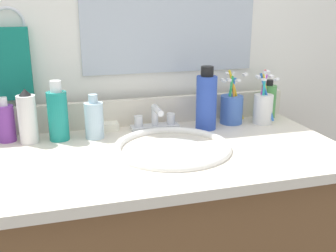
{
  "coord_description": "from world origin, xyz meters",
  "views": [
    {
      "loc": [
        -0.29,
        -1.03,
        1.23
      ],
      "look_at": [
        0.01,
        0.0,
        0.9
      ],
      "focal_mm": 43.07,
      "sensor_mm": 36.0,
      "label": 1
    }
  ],
  "objects": [
    {
      "name": "countertop",
      "position": [
        0.0,
        0.0,
        0.82
      ],
      "size": [
        1.02,
        0.55,
        0.03
      ],
      "primitive_type": "cube",
      "color": "beige",
      "rests_on": "vanity_cabinet"
    },
    {
      "name": "back_wall",
      "position": [
        0.0,
        0.32,
        0.65
      ],
      "size": [
        2.12,
        0.04,
        1.3
      ],
      "primitive_type": "cube",
      "color": "white",
      "rests_on": "ground_plane"
    },
    {
      "name": "bottle_gel_clear",
      "position": [
        -0.18,
        0.16,
        0.89
      ],
      "size": [
        0.06,
        0.06,
        0.14
      ],
      "color": "silver",
      "rests_on": "countertop"
    },
    {
      "name": "hand_towel",
      "position": [
        -0.41,
        0.28,
        1.05
      ],
      "size": [
        0.11,
        0.04,
        0.22
      ],
      "primitive_type": "cube",
      "color": "#147260"
    },
    {
      "name": "bottle_mouthwash_teal",
      "position": [
        -0.29,
        0.17,
        0.91
      ],
      "size": [
        0.06,
        0.06,
        0.18
      ],
      "color": "teal",
      "rests_on": "countertop"
    },
    {
      "name": "bottle_toner_green",
      "position": [
        0.45,
        0.23,
        0.89
      ],
      "size": [
        0.05,
        0.05,
        0.14
      ],
      "color": "#4C9E4C",
      "rests_on": "countertop"
    },
    {
      "name": "faucet",
      "position": [
        0.02,
        0.2,
        0.86
      ],
      "size": [
        0.16,
        0.1,
        0.08
      ],
      "color": "silver",
      "rests_on": "countertop"
    },
    {
      "name": "backsplash",
      "position": [
        0.0,
        0.26,
        0.88
      ],
      "size": [
        1.02,
        0.02,
        0.09
      ],
      "primitive_type": "cube",
      "color": "beige",
      "rests_on": "countertop"
    },
    {
      "name": "bottle_lotion_white",
      "position": [
        -0.38,
        0.17,
        0.91
      ],
      "size": [
        0.05,
        0.05,
        0.16
      ],
      "color": "white",
      "rests_on": "countertop"
    },
    {
      "name": "cup_white_ceramic",
      "position": [
        0.39,
        0.16,
        0.89
      ],
      "size": [
        0.07,
        0.08,
        0.19
      ],
      "color": "white",
      "rests_on": "countertop"
    },
    {
      "name": "bottle_shampoo_blue",
      "position": [
        0.18,
        0.16,
        0.93
      ],
      "size": [
        0.07,
        0.07,
        0.21
      ],
      "color": "#2D4CB2",
      "rests_on": "countertop"
    },
    {
      "name": "sink_basin",
      "position": [
        0.02,
        0.0,
        0.8
      ],
      "size": [
        0.34,
        0.34,
        0.11
      ],
      "color": "white",
      "rests_on": "countertop"
    },
    {
      "name": "cup_blue_plastic",
      "position": [
        0.29,
        0.19,
        0.89
      ],
      "size": [
        0.08,
        0.08,
        0.19
      ],
      "color": "#3F66B7",
      "rests_on": "countertop"
    },
    {
      "name": "towel_ring",
      "position": [
        -0.41,
        0.3,
        1.17
      ],
      "size": [
        0.1,
        0.01,
        0.1
      ],
      "primitive_type": "torus",
      "rotation": [
        1.57,
        0.0,
        0.0
      ],
      "color": "silver"
    },
    {
      "name": "bottle_cream_purple",
      "position": [
        -0.44,
        0.2,
        0.89
      ],
      "size": [
        0.05,
        0.05,
        0.13
      ],
      "color": "#7A3899",
      "rests_on": "countertop"
    },
    {
      "name": "soap_bar",
      "position": [
        -0.13,
        0.23,
        0.84
      ],
      "size": [
        0.06,
        0.04,
        0.02
      ],
      "primitive_type": "cube",
      "color": "white",
      "rests_on": "countertop"
    }
  ]
}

